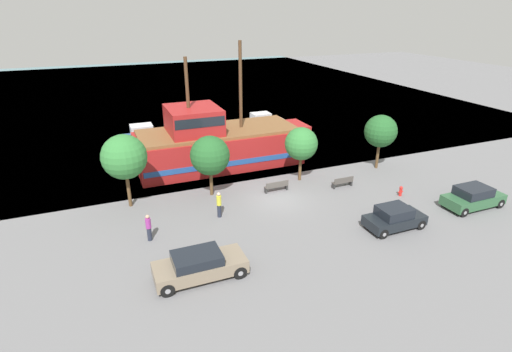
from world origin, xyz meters
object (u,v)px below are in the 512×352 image
bench_promenade_east (343,182)px  pedestrian_walking_near (219,204)px  pedestrian_walking_far (149,228)px  moored_boat_outer (146,137)px  fire_hydrant (401,191)px  parked_car_curb_rear (394,218)px  parked_car_curb_mid (199,265)px  bench_promenade_west (277,186)px  parked_car_curb_front (473,197)px  pirate_ship (217,143)px  moored_boat_dockside (263,122)px

bench_promenade_east → pedestrian_walking_near: bearing=-174.7°
pedestrian_walking_far → moored_boat_outer: bearing=82.7°
fire_hydrant → pedestrian_walking_near: size_ratio=0.43×
parked_car_curb_rear → fire_hydrant: 5.12m
parked_car_curb_mid → bench_promenade_west: parked_car_curb_mid is taller
parked_car_curb_front → pedestrian_walking_near: bearing=162.5°
bench_promenade_east → bench_promenade_west: (-5.12, 1.22, 0.01)m
parked_car_curb_front → parked_car_curb_rear: parked_car_curb_front is taller
pirate_ship → pedestrian_walking_far: pirate_ship is taller
moored_boat_outer → bench_promenade_west: size_ratio=2.91×
pedestrian_walking_far → parked_car_curb_front: bearing=-10.8°
moored_boat_outer → pedestrian_walking_near: 17.50m
parked_car_curb_mid → moored_boat_outer: bearing=88.8°
pedestrian_walking_near → pedestrian_walking_far: size_ratio=1.05×
parked_car_curb_rear → bench_promenade_east: size_ratio=2.24×
parked_car_curb_front → bench_promenade_east: size_ratio=2.54×
parked_car_curb_mid → bench_promenade_west: bearing=44.7°
moored_boat_dockside → pirate_ship: bearing=-132.1°
bench_promenade_west → pirate_ship: bearing=108.4°
fire_hydrant → bench_promenade_west: 9.23m
moored_boat_dockside → pedestrian_walking_near: (-11.08, -18.61, 0.27)m
fire_hydrant → parked_car_curb_mid: bearing=-166.7°
pirate_ship → parked_car_curb_rear: bearing=-64.9°
pirate_ship → pedestrian_walking_far: bearing=-125.3°
moored_boat_dockside → parked_car_curb_front: size_ratio=1.21×
parked_car_curb_front → bench_promenade_west: parked_car_curb_front is taller
bench_promenade_west → parked_car_curb_rear: bearing=-59.2°
pirate_ship → parked_car_curb_front: pirate_ship is taller
parked_car_curb_front → bench_promenade_east: parked_car_curb_front is taller
pirate_ship → moored_boat_outer: size_ratio=2.88×
fire_hydrant → parked_car_curb_front: bearing=-44.7°
fire_hydrant → pedestrian_walking_far: (-18.22, 0.76, 0.46)m
parked_car_curb_front → fire_hydrant: (-3.38, 3.34, -0.35)m
parked_car_curb_front → parked_car_curb_mid: bearing=-178.4°
moored_boat_dockside → bench_promenade_west: bearing=-109.6°
pedestrian_walking_far → parked_car_curb_mid: bearing=-67.9°
pirate_ship → moored_boat_outer: 9.52m
parked_car_curb_front → pedestrian_walking_near: (-16.84, 5.31, 0.16)m
parked_car_curb_rear → pedestrian_walking_far: (-14.58, 4.35, 0.15)m
moored_boat_outer → parked_car_curb_rear: bearing=-61.9°
pirate_ship → pedestrian_walking_far: (-7.56, -10.65, -1.11)m
bench_promenade_east → bench_promenade_west: bearing=166.6°
bench_promenade_east → bench_promenade_west: 5.26m
moored_boat_outer → fire_hydrant: bearing=-50.6°
parked_car_curb_rear → pedestrian_walking_far: bearing=163.4°
fire_hydrant → pedestrian_walking_near: bearing=171.7°
moored_boat_outer → bench_promenade_west: bearing=-63.3°
moored_boat_outer → pedestrian_walking_far: moored_boat_outer is taller
moored_boat_outer → parked_car_curb_mid: (-0.48, -23.19, -0.05)m
fire_hydrant → pedestrian_walking_near: pedestrian_walking_near is taller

